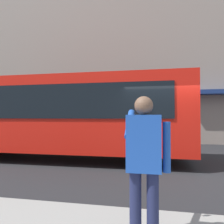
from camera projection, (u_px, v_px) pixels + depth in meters
name	position (u px, v px, depth m)	size (l,w,h in m)	color
ground_plane	(166.00, 168.00, 6.73)	(60.00, 60.00, 0.00)	#232326
building_facade_far	(160.00, 47.00, 13.53)	(28.00, 1.55, 12.00)	gray
red_bus	(67.00, 115.00, 8.11)	(9.05, 2.54, 3.08)	red
pedestrian_photographer	(144.00, 157.00, 2.52)	(0.53, 0.52, 1.70)	#1E2347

